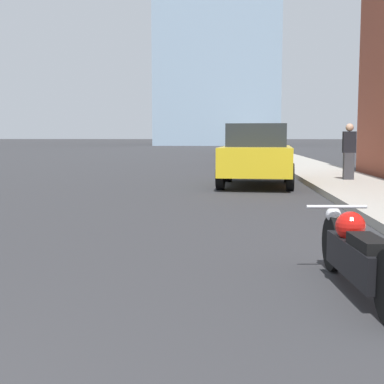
% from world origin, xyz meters
% --- Properties ---
extents(sidewalk, '(2.34, 240.00, 0.15)m').
position_xyz_m(sidewalk, '(5.80, 40.00, 0.07)').
color(sidewalk, '#9E998E').
rests_on(sidewalk, ground_plane).
extents(motorcycle, '(0.62, 2.24, 0.71)m').
position_xyz_m(motorcycle, '(3.55, 3.53, 0.35)').
color(motorcycle, black).
rests_on(motorcycle, ground_plane).
extents(parked_car_yellow, '(2.27, 4.17, 1.74)m').
position_xyz_m(parked_car_yellow, '(3.21, 13.88, 0.88)').
color(parked_car_yellow, gold).
rests_on(parked_car_yellow, ground_plane).
extents(parked_car_silver, '(1.99, 4.60, 1.76)m').
position_xyz_m(parked_car_silver, '(3.57, 25.19, 0.87)').
color(parked_car_silver, '#BCBCC1').
rests_on(parked_car_silver, ground_plane).
extents(parked_car_red, '(2.03, 4.33, 1.65)m').
position_xyz_m(parked_car_red, '(3.43, 37.17, 0.84)').
color(parked_car_red, red).
rests_on(parked_car_red, ground_plane).
extents(pedestrian, '(0.36, 0.23, 1.61)m').
position_xyz_m(pedestrian, '(5.88, 14.41, 0.97)').
color(pedestrian, '#38383D').
rests_on(pedestrian, sidewalk).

